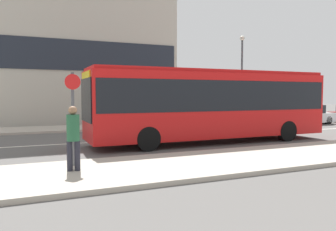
{
  "coord_description": "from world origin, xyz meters",
  "views": [
    {
      "loc": [
        -5.08,
        -15.02,
        2.17
      ],
      "look_at": [
        0.63,
        -1.79,
        1.26
      ],
      "focal_mm": 35.0,
      "sensor_mm": 36.0,
      "label": 1
    }
  ],
  "objects": [
    {
      "name": "apartment_block_left_tower",
      "position": [
        -0.7,
        12.07,
        9.17
      ],
      "size": [
        13.98,
        5.23,
        18.35
      ],
      "color": "#B7B2A3",
      "rests_on": "ground_plane"
    },
    {
      "name": "lane_centerline",
      "position": [
        0.0,
        0.0,
        0.0
      ],
      "size": [
        41.8,
        0.16,
        0.01
      ],
      "color": "silver",
      "rests_on": "ground_plane"
    },
    {
      "name": "sidewalk_far",
      "position": [
        0.0,
        6.25,
        0.07
      ],
      "size": [
        44.0,
        3.5,
        0.13
      ],
      "color": "#B2A899",
      "rests_on": "ground_plane"
    },
    {
      "name": "street_lamp",
      "position": [
        9.47,
        5.01,
        4.05
      ],
      "size": [
        0.36,
        0.36,
        6.36
      ],
      "color": "#4C4C51",
      "rests_on": "sidewalk_far"
    },
    {
      "name": "parked_car_0",
      "position": [
        14.13,
        3.24,
        0.66
      ],
      "size": [
        4.12,
        1.72,
        1.42
      ],
      "color": "silver",
      "rests_on": "ground_plane"
    },
    {
      "name": "sidewalk_near",
      "position": [
        0.0,
        -6.25,
        0.07
      ],
      "size": [
        44.0,
        3.5,
        0.13
      ],
      "color": "#B2A899",
      "rests_on": "ground_plane"
    },
    {
      "name": "ground_plane",
      "position": [
        0.0,
        0.0,
        0.0
      ],
      "size": [
        120.0,
        120.0,
        0.0
      ],
      "primitive_type": "plane",
      "color": "#595654"
    },
    {
      "name": "bus_stop_sign",
      "position": [
        -3.88,
        -5.34,
        1.7
      ],
      "size": [
        0.44,
        0.12,
        2.68
      ],
      "color": "#4C4C51",
      "rests_on": "sidewalk_near"
    },
    {
      "name": "city_bus",
      "position": [
        2.63,
        -2.09,
        1.88
      ],
      "size": [
        11.21,
        2.53,
        3.26
      ],
      "rotation": [
        0.0,
        0.0,
        -0.04
      ],
      "color": "red",
      "rests_on": "ground_plane"
    },
    {
      "name": "pedestrian_near_stop",
      "position": [
        -3.97,
        -6.02,
        1.13
      ],
      "size": [
        0.35,
        0.34,
        1.75
      ],
      "rotation": [
        0.0,
        0.0,
        -0.17
      ],
      "color": "#23232D",
      "rests_on": "sidewalk_near"
    }
  ]
}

